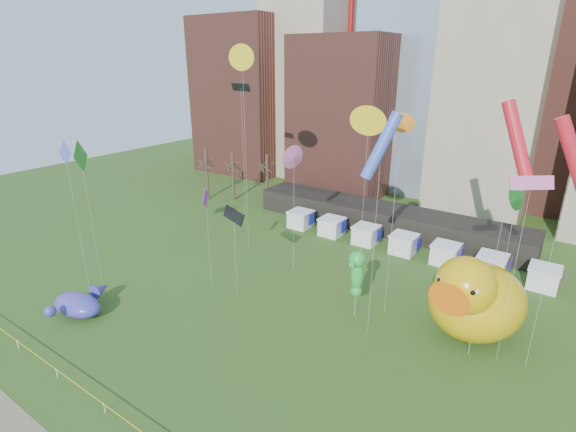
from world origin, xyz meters
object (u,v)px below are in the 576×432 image
Objects in this scene: small_duck at (483,317)px; whale_inflatable at (79,304)px; seahorse_green at (357,270)px; big_duck at (474,298)px; seahorse_purple at (474,316)px.

small_duck is 36.36m from whale_inflatable.
whale_inflatable is (-21.19, -14.23, -3.68)m from seahorse_green.
big_duck is 2.66m from small_duck.
big_duck is 2.54× the size of small_duck.
whale_inflatable is at bearing -148.38° from seahorse_purple.
big_duck is 1.65× the size of whale_inflatable.
seahorse_purple is at bearing -1.18° from seahorse_green.
big_duck reaches higher than seahorse_purple.
big_duck is 1.69× the size of seahorse_green.
small_duck is (0.76, 1.24, -2.22)m from big_duck.
big_duck is at bearing 15.03° from seahorse_green.
small_duck is at bearing 70.71° from big_duck.
seahorse_green is at bearing -150.22° from big_duck.
whale_inflatable is (-30.57, -17.22, -2.62)m from big_duck.
small_duck reaches higher than whale_inflatable.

